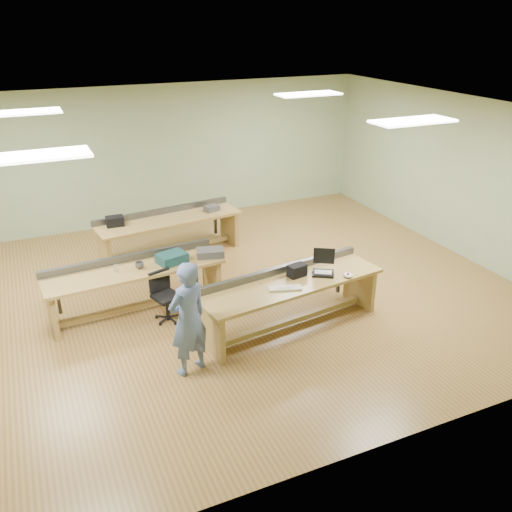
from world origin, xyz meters
The scene contains 22 objects.
floor centered at (0.00, 0.00, 0.00)m, with size 10.00×10.00×0.00m, color olive.
ceiling centered at (0.00, 0.00, 3.00)m, with size 10.00×10.00×0.00m, color silver.
wall_back centered at (0.00, 4.00, 1.50)m, with size 10.00×0.04×3.00m, color #98AC82.
wall_front centered at (0.00, -4.00, 1.50)m, with size 10.00×0.04×3.00m, color #98AC82.
wall_right centered at (5.00, 0.00, 1.50)m, with size 0.04×8.00×3.00m, color #98AC82.
fluor_panels centered at (0.00, 0.00, 2.97)m, with size 6.20×3.50×0.03m.
workbench_front centered at (0.72, -1.34, 0.56)m, with size 2.97×1.15×0.86m.
workbench_mid centered at (-1.29, 0.05, 0.55)m, with size 2.81×0.92×0.86m.
workbench_back centered at (-0.19, 1.99, 0.55)m, with size 2.87×1.09×0.86m.
person centered at (-1.00, -1.83, 0.79)m, with size 0.58×0.38×1.58m, color slate.
laptop_base centered at (1.28, -1.34, 0.77)m, with size 0.32×0.26×0.03m, color black.
laptop_screen centered at (1.34, -1.23, 1.00)m, with size 0.32×0.02×0.25m, color black.
keyboard centered at (0.54, -1.53, 0.76)m, with size 0.47×0.16×0.03m, color beige.
trackball_mouse centered at (1.57, -1.57, 0.78)m, with size 0.13×0.15×0.07m, color white.
camera_bag centered at (0.89, -1.23, 0.84)m, with size 0.27×0.17×0.18m, color black.
task_chair centered at (-0.93, -0.39, 0.29)m, with size 0.53×0.53×0.78m.
parts_bin_teal centered at (-0.69, 0.01, 0.83)m, with size 0.44×0.33×0.15m, color #12383D.
parts_bin_grey centered at (-0.05, -0.01, 0.81)m, with size 0.44×0.28×0.12m, color #3D3D40.
mug centered at (-1.20, 0.00, 0.80)m, with size 0.13×0.13×0.10m, color #3D3D40.
drinks_can centered at (-1.56, 0.04, 0.80)m, with size 0.06×0.06×0.11m, color silver.
storage_box_back centered at (-1.20, 2.00, 0.84)m, with size 0.31×0.22×0.18m, color black.
tray_back centered at (0.72, 2.06, 0.80)m, with size 0.27×0.20×0.11m, color #3D3D40.
Camera 1 is at (-2.63, -7.62, 4.36)m, focal length 38.00 mm.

